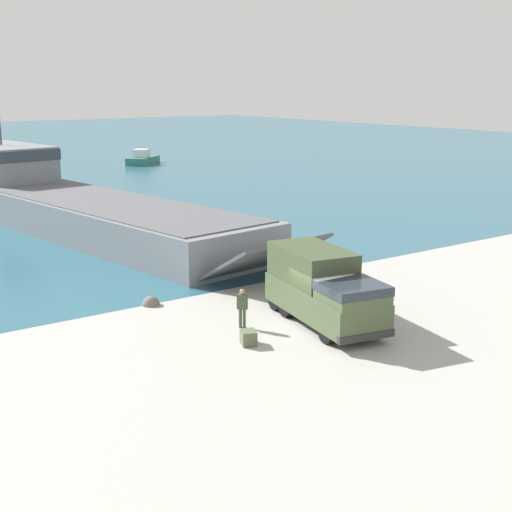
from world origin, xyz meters
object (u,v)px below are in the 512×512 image
military_truck (323,288)px  soldier_on_ramp (242,305)px  landing_craft (60,199)px  moored_boat_a (143,159)px  cargo_crate (248,338)px

military_truck → soldier_on_ramp: size_ratio=4.20×
soldier_on_ramp → landing_craft: bearing=-133.7°
soldier_on_ramp → moored_boat_a: bearing=-152.0°
moored_boat_a → cargo_crate: size_ratio=8.36×
cargo_crate → landing_craft: bearing=83.8°
cargo_crate → military_truck: bearing=4.0°
landing_craft → moored_boat_a: (24.12, 34.21, -1.26)m
landing_craft → cargo_crate: size_ratio=56.08×
soldier_on_ramp → moored_boat_a: moored_boat_a is taller
military_truck → cargo_crate: (-4.27, -0.29, -1.33)m
moored_boat_a → military_truck: bearing=-61.2°
landing_craft → military_truck: size_ratio=5.48×
soldier_on_ramp → cargo_crate: size_ratio=2.44×
moored_boat_a → landing_craft: bearing=-76.4°
soldier_on_ramp → moored_boat_a: size_ratio=0.29×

